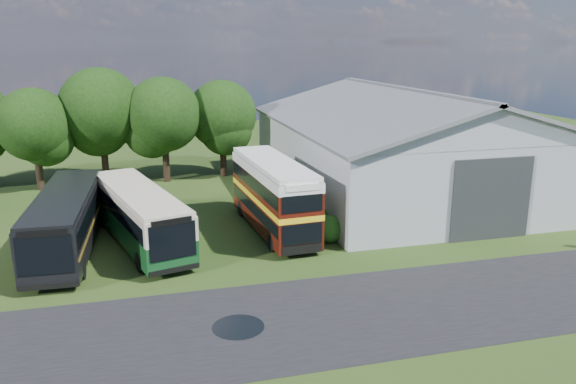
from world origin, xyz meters
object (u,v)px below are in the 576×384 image
object	(u,v)px
storage_shed	(402,139)
bus_maroon_double	(273,196)
bus_dark_single	(66,220)
bus_green_single	(140,215)

from	to	relation	value
storage_shed	bus_maroon_double	size ratio (longest dim) A/B	2.33
storage_shed	bus_dark_single	world-z (taller)	storage_shed
storage_shed	bus_green_single	distance (m)	21.77
storage_shed	bus_green_single	world-z (taller)	storage_shed
bus_dark_single	bus_green_single	bearing A→B (deg)	4.47
bus_maroon_double	bus_dark_single	distance (m)	12.15
bus_green_single	bus_maroon_double	distance (m)	8.15
bus_dark_single	bus_maroon_double	bearing A→B (deg)	4.71
bus_green_single	bus_dark_single	xyz separation A→B (m)	(-4.01, -0.15, 0.05)
bus_dark_single	storage_shed	bearing A→B (deg)	19.79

